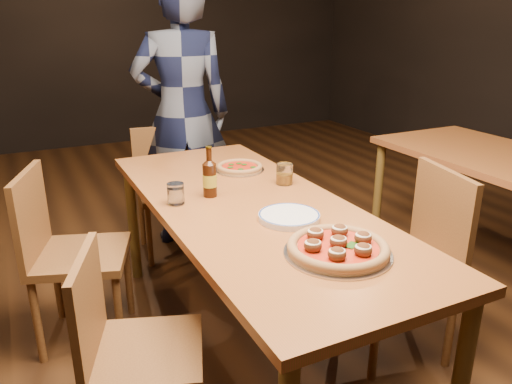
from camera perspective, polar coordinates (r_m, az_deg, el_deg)
name	(u,v)px	position (r m, az deg, el deg)	size (l,w,h in m)	color
ground	(252,344)	(2.59, -0.51, -17.02)	(9.00, 9.00, 0.00)	black
table_main	(251,218)	(2.25, -0.56, -3.02)	(0.80, 2.00, 0.75)	brown
chair_main_nw	(147,351)	(1.90, -12.40, -17.29)	(0.39, 0.39, 0.84)	brown
chair_main_sw	(80,254)	(2.56, -19.43, -6.69)	(0.43, 0.43, 0.92)	brown
chair_main_e	(398,261)	(2.41, 15.90, -7.64)	(0.44, 0.44, 0.94)	brown
chair_end	(169,191)	(3.37, -9.87, 0.11)	(0.41, 0.41, 0.87)	brown
pizza_meatball	(338,247)	(1.78, 9.36, -6.26)	(0.38, 0.38, 0.07)	#B7B7BF
pizza_margherita	(240,167)	(2.69, -1.89, 2.84)	(0.26, 0.26, 0.03)	#B7B7BF
plate_stack	(289,217)	(2.05, 3.80, -2.84)	(0.25, 0.25, 0.02)	white
beer_bottle	(210,179)	(2.29, -5.31, 1.48)	(0.07, 0.07, 0.23)	black
water_glass	(176,194)	(2.23, -9.16, -0.19)	(0.08, 0.08, 0.09)	white
amber_glass	(285,174)	(2.47, 3.28, 2.07)	(0.08, 0.08, 0.10)	#A06212
diner	(183,114)	(3.44, -8.39, 8.77)	(0.66, 0.43, 1.82)	black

